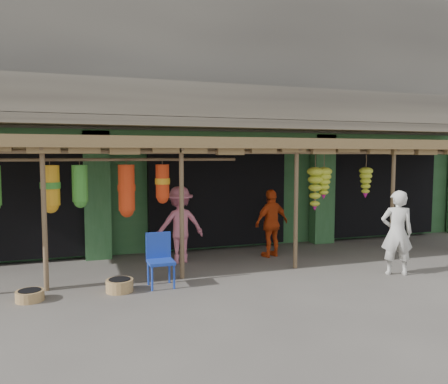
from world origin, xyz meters
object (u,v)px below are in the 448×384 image
object	(u,v)px
blue_chair	(160,256)
person_vendor	(272,223)
person_front	(397,233)
person_shopper	(180,224)

from	to	relation	value
blue_chair	person_vendor	xyz separation A→B (m)	(2.97, 1.49, 0.26)
blue_chair	person_vendor	bearing A→B (deg)	25.63
person_front	person_vendor	world-z (taller)	person_front
blue_chair	person_front	size ratio (longest dim) A/B	0.57
person_vendor	person_shopper	world-z (taller)	person_shopper
blue_chair	person_front	world-z (taller)	person_front
person_front	person_shopper	size ratio (longest dim) A/B	1.00
person_front	blue_chair	bearing A→B (deg)	15.04
person_front	person_shopper	distance (m)	4.65
person_front	person_shopper	world-z (taller)	person_shopper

